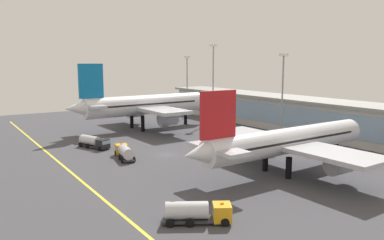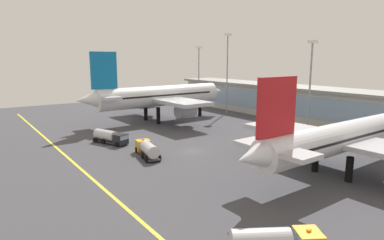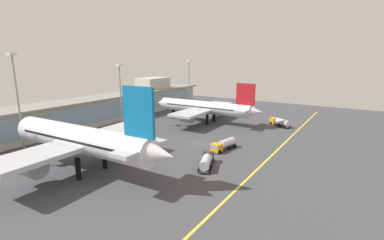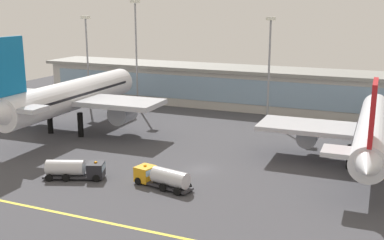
{
  "view_description": "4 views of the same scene",
  "coord_description": "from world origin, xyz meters",
  "px_view_note": "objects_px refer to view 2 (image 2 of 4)",
  "views": [
    {
      "loc": [
        73.14,
        -41.38,
        20.87
      ],
      "look_at": [
        -4.93,
        10.26,
        6.46
      ],
      "focal_mm": 35.58,
      "sensor_mm": 36.0,
      "label": 1
    },
    {
      "loc": [
        53.18,
        -37.74,
        18.56
      ],
      "look_at": [
        -6.12,
        4.08,
        5.11
      ],
      "focal_mm": 31.13,
      "sensor_mm": 36.0,
      "label": 2
    },
    {
      "loc": [
        -70.12,
        -41.82,
        25.55
      ],
      "look_at": [
        9.69,
        8.93,
        4.16
      ],
      "focal_mm": 26.16,
      "sensor_mm": 36.0,
      "label": 3
    },
    {
      "loc": [
        26.65,
        -65.58,
        25.16
      ],
      "look_at": [
        -5.68,
        9.73,
        5.34
      ],
      "focal_mm": 44.08,
      "sensor_mm": 36.0,
      "label": 4
    }
  ],
  "objects_px": {
    "baggage_tug_near": "(111,137)",
    "apron_light_mast_east": "(311,73)",
    "apron_light_mast_centre": "(227,63)",
    "apron_light_mast_far_east": "(199,68)",
    "fuel_tanker_truck": "(147,148)",
    "airliner_near_left": "(160,96)",
    "airliner_near_right": "(343,138)"
  },
  "relations": [
    {
      "from": "baggage_tug_near",
      "to": "apron_light_mast_east",
      "type": "distance_m",
      "value": 51.04
    },
    {
      "from": "apron_light_mast_centre",
      "to": "apron_light_mast_far_east",
      "type": "distance_m",
      "value": 13.51
    },
    {
      "from": "apron_light_mast_east",
      "to": "fuel_tanker_truck",
      "type": "bearing_deg",
      "value": -95.38
    },
    {
      "from": "airliner_near_left",
      "to": "apron_light_mast_far_east",
      "type": "relative_size",
      "value": 2.17
    },
    {
      "from": "airliner_near_left",
      "to": "apron_light_mast_centre",
      "type": "bearing_deg",
      "value": -2.53
    },
    {
      "from": "airliner_near_right",
      "to": "baggage_tug_near",
      "type": "height_order",
      "value": "airliner_near_right"
    },
    {
      "from": "apron_light_mast_centre",
      "to": "airliner_near_left",
      "type": "bearing_deg",
      "value": -90.5
    },
    {
      "from": "apron_light_mast_centre",
      "to": "apron_light_mast_far_east",
      "type": "relative_size",
      "value": 1.17
    },
    {
      "from": "airliner_near_right",
      "to": "apron_light_mast_centre",
      "type": "height_order",
      "value": "apron_light_mast_centre"
    },
    {
      "from": "airliner_near_left",
      "to": "baggage_tug_near",
      "type": "relative_size",
      "value": 5.34
    },
    {
      "from": "baggage_tug_near",
      "to": "apron_light_mast_east",
      "type": "bearing_deg",
      "value": 47.8
    },
    {
      "from": "airliner_near_left",
      "to": "apron_light_mast_east",
      "type": "relative_size",
      "value": 2.16
    },
    {
      "from": "apron_light_mast_centre",
      "to": "apron_light_mast_east",
      "type": "bearing_deg",
      "value": -4.06
    },
    {
      "from": "fuel_tanker_truck",
      "to": "baggage_tug_near",
      "type": "distance_m",
      "value": 13.3
    },
    {
      "from": "airliner_near_right",
      "to": "apron_light_mast_east",
      "type": "distance_m",
      "value": 33.21
    },
    {
      "from": "apron_light_mast_centre",
      "to": "apron_light_mast_far_east",
      "type": "height_order",
      "value": "apron_light_mast_centre"
    },
    {
      "from": "apron_light_mast_far_east",
      "to": "baggage_tug_near",
      "type": "bearing_deg",
      "value": -56.83
    },
    {
      "from": "baggage_tug_near",
      "to": "apron_light_mast_centre",
      "type": "distance_m",
      "value": 53.75
    },
    {
      "from": "fuel_tanker_truck",
      "to": "apron_light_mast_far_east",
      "type": "bearing_deg",
      "value": -34.02
    },
    {
      "from": "fuel_tanker_truck",
      "to": "apron_light_mast_centre",
      "type": "distance_m",
      "value": 57.58
    },
    {
      "from": "airliner_near_right",
      "to": "apron_light_mast_far_east",
      "type": "relative_size",
      "value": 2.06
    },
    {
      "from": "apron_light_mast_centre",
      "to": "baggage_tug_near",
      "type": "bearing_deg",
      "value": -70.58
    },
    {
      "from": "baggage_tug_near",
      "to": "airliner_near_right",
      "type": "bearing_deg",
      "value": 8.95
    },
    {
      "from": "airliner_near_right",
      "to": "fuel_tanker_truck",
      "type": "relative_size",
      "value": 5.03
    },
    {
      "from": "airliner_near_left",
      "to": "apron_light_mast_east",
      "type": "distance_m",
      "value": 42.59
    },
    {
      "from": "airliner_near_right",
      "to": "fuel_tanker_truck",
      "type": "xyz_separation_m",
      "value": [
        -26.87,
        -21.6,
        -4.43
      ]
    },
    {
      "from": "airliner_near_right",
      "to": "baggage_tug_near",
      "type": "xyz_separation_m",
      "value": [
        -40.02,
        -23.65,
        -4.43
      ]
    },
    {
      "from": "airliner_near_left",
      "to": "baggage_tug_near",
      "type": "height_order",
      "value": "airliner_near_left"
    },
    {
      "from": "apron_light_mast_east",
      "to": "apron_light_mast_far_east",
      "type": "xyz_separation_m",
      "value": [
        -47.55,
        0.23,
        -0.08
      ]
    },
    {
      "from": "airliner_near_left",
      "to": "apron_light_mast_far_east",
      "type": "bearing_deg",
      "value": 26.45
    },
    {
      "from": "baggage_tug_near",
      "to": "fuel_tanker_truck",
      "type": "bearing_deg",
      "value": -12.76
    },
    {
      "from": "airliner_near_left",
      "to": "apron_light_mast_east",
      "type": "bearing_deg",
      "value": -57.74
    }
  ]
}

